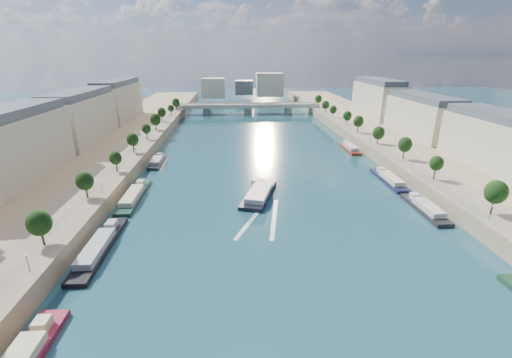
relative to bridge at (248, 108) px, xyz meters
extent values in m
plane|color=#0C2F36|center=(0.00, -142.53, -5.08)|extent=(700.00, 700.00, 0.00)
cube|color=#9E8460|center=(-72.00, -142.53, -2.58)|extent=(44.00, 520.00, 5.00)
cube|color=#9E8460|center=(72.00, -142.53, -2.58)|extent=(44.00, 520.00, 5.00)
cube|color=gray|center=(-57.00, -142.53, -0.03)|extent=(14.00, 520.00, 0.10)
cube|color=gray|center=(57.00, -142.53, -0.03)|extent=(14.00, 520.00, 0.10)
cylinder|color=#382B1E|center=(-55.00, -200.53, 1.83)|extent=(0.50, 0.50, 3.82)
ellipsoid|color=black|center=(-55.00, -200.53, 5.42)|extent=(4.80, 4.80, 5.52)
cylinder|color=#382B1E|center=(-55.00, -176.53, 1.83)|extent=(0.50, 0.50, 3.82)
ellipsoid|color=black|center=(-55.00, -176.53, 5.42)|extent=(4.80, 4.80, 5.52)
cylinder|color=#382B1E|center=(-55.00, -152.53, 1.83)|extent=(0.50, 0.50, 3.82)
ellipsoid|color=black|center=(-55.00, -152.53, 5.42)|extent=(4.80, 4.80, 5.52)
cylinder|color=#382B1E|center=(-55.00, -128.53, 1.83)|extent=(0.50, 0.50, 3.82)
ellipsoid|color=black|center=(-55.00, -128.53, 5.42)|extent=(4.80, 4.80, 5.52)
cylinder|color=#382B1E|center=(-55.00, -104.53, 1.83)|extent=(0.50, 0.50, 3.82)
ellipsoid|color=black|center=(-55.00, -104.53, 5.42)|extent=(4.80, 4.80, 5.52)
cylinder|color=#382B1E|center=(-55.00, -80.53, 1.83)|extent=(0.50, 0.50, 3.82)
ellipsoid|color=black|center=(-55.00, -80.53, 5.42)|extent=(4.80, 4.80, 5.52)
cylinder|color=#382B1E|center=(-55.00, -56.53, 1.83)|extent=(0.50, 0.50, 3.82)
ellipsoid|color=black|center=(-55.00, -56.53, 5.42)|extent=(4.80, 4.80, 5.52)
cylinder|color=#382B1E|center=(-55.00, -32.53, 1.83)|extent=(0.50, 0.50, 3.82)
ellipsoid|color=black|center=(-55.00, -32.53, 5.42)|extent=(4.80, 4.80, 5.52)
cylinder|color=#382B1E|center=(-55.00, -8.53, 1.83)|extent=(0.50, 0.50, 3.82)
ellipsoid|color=black|center=(-55.00, -8.53, 5.42)|extent=(4.80, 4.80, 5.52)
cylinder|color=#382B1E|center=(55.00, -192.53, 1.83)|extent=(0.50, 0.50, 3.82)
ellipsoid|color=black|center=(55.00, -192.53, 5.42)|extent=(4.80, 4.80, 5.52)
cylinder|color=#382B1E|center=(55.00, -168.53, 1.83)|extent=(0.50, 0.50, 3.82)
ellipsoid|color=black|center=(55.00, -168.53, 5.42)|extent=(4.80, 4.80, 5.52)
cylinder|color=#382B1E|center=(55.00, -144.53, 1.83)|extent=(0.50, 0.50, 3.82)
ellipsoid|color=black|center=(55.00, -144.53, 5.42)|extent=(4.80, 4.80, 5.52)
cylinder|color=#382B1E|center=(55.00, -120.53, 1.83)|extent=(0.50, 0.50, 3.82)
ellipsoid|color=black|center=(55.00, -120.53, 5.42)|extent=(4.80, 4.80, 5.52)
cylinder|color=#382B1E|center=(55.00, -96.53, 1.83)|extent=(0.50, 0.50, 3.82)
ellipsoid|color=black|center=(55.00, -96.53, 5.42)|extent=(4.80, 4.80, 5.52)
cylinder|color=#382B1E|center=(55.00, -72.53, 1.83)|extent=(0.50, 0.50, 3.82)
ellipsoid|color=black|center=(55.00, -72.53, 5.42)|extent=(4.80, 4.80, 5.52)
cylinder|color=#382B1E|center=(55.00, -48.53, 1.83)|extent=(0.50, 0.50, 3.82)
ellipsoid|color=black|center=(55.00, -48.53, 5.42)|extent=(4.80, 4.80, 5.52)
cylinder|color=#382B1E|center=(55.00, -24.53, 1.83)|extent=(0.50, 0.50, 3.82)
ellipsoid|color=black|center=(55.00, -24.53, 5.42)|extent=(4.80, 4.80, 5.52)
cylinder|color=#382B1E|center=(55.00, -0.53, 1.83)|extent=(0.50, 0.50, 3.82)
ellipsoid|color=black|center=(55.00, -0.53, 5.42)|extent=(4.80, 4.80, 5.52)
cylinder|color=black|center=(-52.50, -212.53, 1.92)|extent=(0.14, 0.14, 4.00)
sphere|color=#FFE5B2|center=(-52.50, -212.53, 4.02)|extent=(0.36, 0.36, 0.36)
cylinder|color=black|center=(-52.50, -172.53, 1.92)|extent=(0.14, 0.14, 4.00)
sphere|color=#FFE5B2|center=(-52.50, -172.53, 4.02)|extent=(0.36, 0.36, 0.36)
cylinder|color=black|center=(-52.50, -132.53, 1.92)|extent=(0.14, 0.14, 4.00)
sphere|color=#FFE5B2|center=(-52.50, -132.53, 4.02)|extent=(0.36, 0.36, 0.36)
cylinder|color=black|center=(-52.50, -92.53, 1.92)|extent=(0.14, 0.14, 4.00)
sphere|color=#FFE5B2|center=(-52.50, -92.53, 4.02)|extent=(0.36, 0.36, 0.36)
cylinder|color=black|center=(-52.50, -52.53, 1.92)|extent=(0.14, 0.14, 4.00)
sphere|color=#FFE5B2|center=(-52.50, -52.53, 4.02)|extent=(0.36, 0.36, 0.36)
cylinder|color=black|center=(52.50, -197.53, 1.92)|extent=(0.14, 0.14, 4.00)
sphere|color=#FFE5B2|center=(52.50, -197.53, 4.02)|extent=(0.36, 0.36, 0.36)
cylinder|color=black|center=(52.50, -157.53, 1.92)|extent=(0.14, 0.14, 4.00)
sphere|color=#FFE5B2|center=(52.50, -157.53, 4.02)|extent=(0.36, 0.36, 0.36)
cylinder|color=black|center=(52.50, -117.53, 1.92)|extent=(0.14, 0.14, 4.00)
sphere|color=#FFE5B2|center=(52.50, -117.53, 4.02)|extent=(0.36, 0.36, 0.36)
cylinder|color=black|center=(52.50, -77.53, 1.92)|extent=(0.14, 0.14, 4.00)
sphere|color=#FFE5B2|center=(52.50, -77.53, 4.02)|extent=(0.36, 0.36, 0.36)
cylinder|color=black|center=(52.50, -37.53, 1.92)|extent=(0.14, 0.14, 4.00)
sphere|color=#FFE5B2|center=(52.50, -37.53, 4.02)|extent=(0.36, 0.36, 0.36)
cube|color=beige|center=(-85.00, -159.53, 9.92)|extent=(16.00, 52.00, 20.00)
cube|color=#474C54|center=(-85.00, -159.53, 21.52)|extent=(14.72, 50.44, 3.20)
cube|color=beige|center=(-85.00, -101.53, 9.92)|extent=(16.00, 52.00, 20.00)
cube|color=#474C54|center=(-85.00, -101.53, 21.52)|extent=(14.72, 50.44, 3.20)
cube|color=beige|center=(-85.00, -43.53, 9.92)|extent=(16.00, 52.00, 20.00)
cube|color=#474C54|center=(-85.00, -43.53, 21.52)|extent=(14.72, 50.44, 3.20)
cube|color=beige|center=(85.00, -159.53, 9.92)|extent=(16.00, 52.00, 20.00)
cube|color=beige|center=(85.00, -101.53, 9.92)|extent=(16.00, 52.00, 20.00)
cube|color=#474C54|center=(85.00, -101.53, 21.52)|extent=(14.72, 50.44, 3.20)
cube|color=beige|center=(85.00, -43.53, 9.92)|extent=(16.00, 52.00, 20.00)
cube|color=#474C54|center=(85.00, -43.53, 21.52)|extent=(14.72, 50.44, 3.20)
cube|color=beige|center=(-30.00, 67.47, 8.92)|extent=(22.00, 18.00, 18.00)
cube|color=beige|center=(25.00, 77.47, 10.92)|extent=(26.00, 20.00, 22.00)
cube|color=#474C54|center=(0.00, 92.47, 6.92)|extent=(18.00, 16.00, 14.00)
cube|color=#C1B79E|center=(0.00, 0.00, 1.12)|extent=(112.00, 11.00, 2.20)
cube|color=#C1B79E|center=(0.00, -5.00, 2.62)|extent=(112.00, 0.80, 0.90)
cube|color=#C1B79E|center=(0.00, 5.00, 2.62)|extent=(112.00, 0.80, 0.90)
cylinder|color=#C1B79E|center=(-32.00, 0.00, -2.58)|extent=(6.40, 6.40, 5.00)
cylinder|color=#C1B79E|center=(0.00, 0.00, -2.58)|extent=(6.40, 6.40, 5.00)
cylinder|color=#C1B79E|center=(32.00, 0.00, -2.58)|extent=(6.40, 6.40, 5.00)
cube|color=#C1B79E|center=(-52.00, 0.00, -2.58)|extent=(6.00, 12.00, 5.00)
cube|color=#C1B79E|center=(52.00, 0.00, -2.58)|extent=(6.00, 12.00, 5.00)
cube|color=black|center=(-4.11, -165.47, -4.75)|extent=(14.63, 27.20, 1.87)
cube|color=silver|center=(-4.11, -167.56, -2.97)|extent=(10.73, 18.05, 1.68)
cube|color=silver|center=(-4.11, -157.62, -2.92)|extent=(4.48, 4.08, 1.80)
cube|color=silver|center=(-7.31, -182.47, -5.06)|extent=(11.50, 24.31, 0.04)
cube|color=silver|center=(-0.91, -182.47, -5.06)|extent=(5.51, 25.84, 0.04)
cube|color=beige|center=(-45.50, -223.37, -2.98)|extent=(2.50, 2.68, 1.80)
cube|color=black|center=(-45.50, -196.47, -4.78)|extent=(5.00, 30.05, 1.80)
cube|color=#A1A4AC|center=(-45.50, -198.87, -3.08)|extent=(4.10, 16.53, 1.60)
cube|color=#A1A4AC|center=(-45.50, -187.45, -2.98)|extent=(2.50, 3.61, 1.80)
cube|color=#193F2F|center=(-45.50, -164.78, -4.78)|extent=(5.00, 29.19, 1.80)
cube|color=beige|center=(-45.50, -167.11, -3.08)|extent=(4.10, 16.05, 1.60)
cube|color=beige|center=(-45.50, -156.02, -2.98)|extent=(2.50, 3.50, 1.80)
cube|color=#272729|center=(-45.50, -127.04, -4.78)|extent=(5.00, 19.24, 1.80)
cube|color=#9898A1|center=(-45.50, -128.58, -3.08)|extent=(4.10, 10.58, 1.60)
cube|color=#9898A1|center=(-45.50, -121.26, -2.98)|extent=(2.50, 2.31, 1.80)
cube|color=black|center=(45.50, -180.86, -4.78)|extent=(5.00, 22.17, 1.80)
cube|color=silver|center=(45.50, -182.64, -3.08)|extent=(4.10, 12.20, 1.60)
cube|color=silver|center=(45.50, -174.21, -2.98)|extent=(2.50, 2.66, 1.80)
cube|color=#1B1B3B|center=(45.50, -155.36, -4.78)|extent=(5.00, 24.78, 1.80)
cube|color=beige|center=(45.50, -157.35, -3.08)|extent=(4.10, 13.63, 1.60)
cube|color=beige|center=(45.50, -147.93, -2.98)|extent=(2.50, 2.97, 1.80)
cube|color=maroon|center=(45.50, -110.65, -4.78)|extent=(5.00, 20.88, 1.80)
cube|color=silver|center=(45.50, -112.32, -3.08)|extent=(4.10, 11.48, 1.60)
cube|color=silver|center=(45.50, -104.38, -2.98)|extent=(2.50, 2.51, 1.80)
camera|label=1|loc=(-12.36, -271.68, 40.18)|focal=24.00mm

